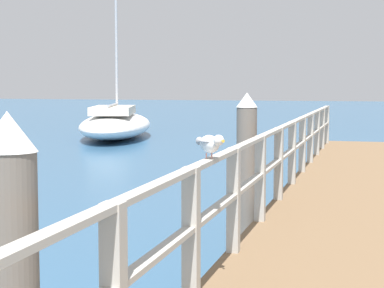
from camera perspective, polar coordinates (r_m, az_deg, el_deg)
name	(u,v)px	position (r m, az deg, el deg)	size (l,w,h in m)	color
pier_deck	(361,219)	(9.82, 14.02, -6.12)	(2.49, 20.50, 0.44)	brown
pier_railing	(279,155)	(9.78, 7.32, -0.95)	(0.12, 19.02, 1.04)	#B2ADA3
dock_piling_far	(246,164)	(9.40, 4.61, -1.66)	(0.29, 0.29, 1.98)	#6B6056
seagull_foreground	(210,143)	(5.67, 1.52, 0.09)	(0.33, 0.40, 0.21)	white
boat_3	(116,124)	(26.20, -6.44, 1.69)	(4.63, 8.43, 9.55)	white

